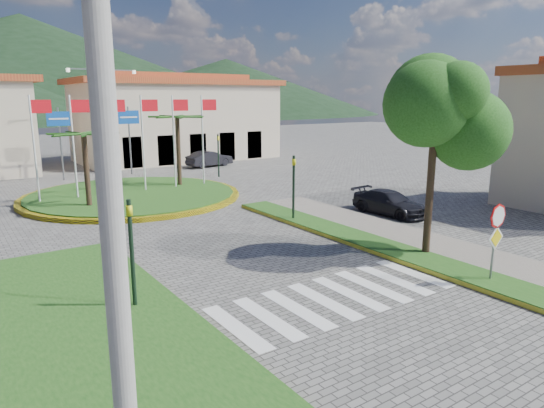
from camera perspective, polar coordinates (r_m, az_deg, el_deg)
ground at (r=12.52m, az=20.05°, el=-16.32°), size 160.00×160.00×0.00m
sidewalk_right at (r=18.20m, az=26.08°, el=-7.45°), size 4.00×28.00×0.15m
verge_right at (r=17.20m, az=24.07°, el=-8.33°), size 1.60×28.00×0.18m
median_left at (r=13.70m, az=-20.34°, el=-13.33°), size 5.00×14.00×0.18m
crosswalk at (r=14.89m, az=7.28°, el=-10.85°), size 8.00×3.00×0.01m
roundabout_island at (r=30.14m, az=-16.07°, el=1.04°), size 12.70×12.70×6.00m
stop_sign at (r=16.77m, az=24.87°, el=-2.82°), size 0.80×0.11×2.65m
deciduous_tree at (r=18.46m, az=18.64°, el=9.64°), size 3.60×3.60×6.80m
utility_pole at (r=6.51m, az=-18.44°, el=-0.34°), size 0.32×0.32×9.00m
traffic_light_left at (r=13.82m, az=-16.22°, el=-4.59°), size 0.15×0.18×3.20m
traffic_light_right at (r=23.07m, az=2.56°, el=2.61°), size 0.15×0.18×3.20m
traffic_light_far at (r=36.66m, az=-6.34°, el=6.20°), size 0.18×0.15×3.20m
direction_sign_west at (r=37.86m, az=-23.70°, el=7.85°), size 1.60×0.14×5.20m
direction_sign_east at (r=39.12m, az=-16.45°, el=8.50°), size 1.60×0.14×5.20m
street_lamp_centre at (r=37.57m, az=-19.00°, el=9.67°), size 4.80×0.16×8.00m
building_right at (r=48.17m, az=-11.15°, el=9.86°), size 19.08×9.54×8.05m
hill_far_mid at (r=168.13m, az=-27.08°, el=14.22°), size 180.00×180.00×30.00m
hill_far_east at (r=161.87m, az=-5.37°, el=13.47°), size 120.00×120.00×18.00m
car_dark_b at (r=42.50m, az=-7.36°, el=5.30°), size 4.27×2.01×1.35m
car_side_right at (r=25.53m, az=13.67°, el=0.17°), size 1.94×4.24×1.20m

